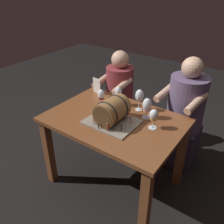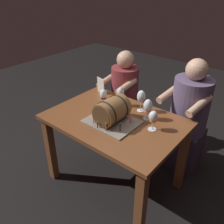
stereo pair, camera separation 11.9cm
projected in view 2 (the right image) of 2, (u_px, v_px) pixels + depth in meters
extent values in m
plane|color=black|center=(115.00, 181.00, 2.44)|extent=(8.00, 8.00, 0.00)
cube|color=brown|center=(115.00, 120.00, 2.08)|extent=(1.16, 0.81, 0.03)
cube|color=brown|center=(51.00, 149.00, 2.33)|extent=(0.07, 0.07, 0.71)
cube|color=brown|center=(140.00, 207.00, 1.75)|extent=(0.07, 0.07, 0.71)
cube|color=brown|center=(98.00, 120.00, 2.78)|extent=(0.07, 0.07, 0.71)
cube|color=brown|center=(182.00, 158.00, 2.21)|extent=(0.07, 0.07, 0.71)
cube|color=gray|center=(112.00, 122.00, 2.02)|extent=(0.42, 0.34, 0.01)
cylinder|color=brown|center=(112.00, 111.00, 1.97)|extent=(0.20, 0.27, 0.20)
cylinder|color=#4F371E|center=(101.00, 117.00, 1.88)|extent=(0.18, 0.00, 0.18)
cylinder|color=#4F371E|center=(122.00, 104.00, 2.06)|extent=(0.18, 0.00, 0.18)
torus|color=black|center=(106.00, 114.00, 1.92)|extent=(0.22, 0.01, 0.22)
torus|color=black|center=(118.00, 107.00, 2.02)|extent=(0.22, 0.01, 0.22)
cylinder|color=silver|center=(128.00, 125.00, 1.92)|extent=(0.01, 0.01, 0.05)
sphere|color=#F9C64C|center=(128.00, 121.00, 1.90)|extent=(0.01, 0.01, 0.01)
cylinder|color=#D64C47|center=(131.00, 120.00, 1.97)|extent=(0.01, 0.01, 0.06)
sphere|color=#F9C64C|center=(131.00, 117.00, 1.95)|extent=(0.01, 0.01, 0.01)
cylinder|color=#D64C47|center=(129.00, 115.00, 2.05)|extent=(0.01, 0.01, 0.05)
sphere|color=#F9C64C|center=(129.00, 112.00, 2.04)|extent=(0.01, 0.01, 0.01)
cylinder|color=black|center=(121.00, 111.00, 2.12)|extent=(0.01, 0.01, 0.05)
sphere|color=#F9C64C|center=(121.00, 107.00, 2.10)|extent=(0.01, 0.01, 0.01)
cylinder|color=silver|center=(111.00, 109.00, 2.14)|extent=(0.01, 0.01, 0.06)
sphere|color=#F9C64C|center=(111.00, 105.00, 2.12)|extent=(0.01, 0.01, 0.01)
cylinder|color=black|center=(103.00, 110.00, 2.12)|extent=(0.01, 0.01, 0.05)
sphere|color=#F9C64C|center=(103.00, 107.00, 2.11)|extent=(0.01, 0.01, 0.01)
cylinder|color=silver|center=(96.00, 113.00, 2.07)|extent=(0.01, 0.01, 0.05)
sphere|color=#F9C64C|center=(96.00, 110.00, 2.06)|extent=(0.01, 0.01, 0.01)
cylinder|color=#D64C47|center=(93.00, 120.00, 1.98)|extent=(0.01, 0.01, 0.06)
sphere|color=#F9C64C|center=(93.00, 116.00, 1.96)|extent=(0.01, 0.01, 0.01)
cylinder|color=black|center=(98.00, 125.00, 1.92)|extent=(0.01, 0.01, 0.05)
sphere|color=#F9C64C|center=(97.00, 122.00, 1.90)|extent=(0.01, 0.01, 0.01)
cylinder|color=#D64C47|center=(106.00, 128.00, 1.87)|extent=(0.01, 0.01, 0.07)
sphere|color=#F9C64C|center=(106.00, 123.00, 1.85)|extent=(0.01, 0.01, 0.01)
cylinder|color=black|center=(120.00, 127.00, 1.88)|extent=(0.01, 0.01, 0.07)
sphere|color=#F9C64C|center=(120.00, 123.00, 1.86)|extent=(0.01, 0.01, 0.01)
cylinder|color=white|center=(147.00, 119.00, 2.07)|extent=(0.07, 0.07, 0.00)
cylinder|color=white|center=(147.00, 115.00, 2.05)|extent=(0.01, 0.01, 0.07)
ellipsoid|color=white|center=(148.00, 106.00, 2.01)|extent=(0.08, 0.08, 0.12)
cylinder|color=pink|center=(148.00, 110.00, 2.03)|extent=(0.06, 0.06, 0.03)
cylinder|color=white|center=(120.00, 105.00, 2.29)|extent=(0.06, 0.06, 0.00)
cylinder|color=white|center=(120.00, 102.00, 2.27)|extent=(0.01, 0.01, 0.07)
ellipsoid|color=white|center=(121.00, 93.00, 2.22)|extent=(0.06, 0.06, 0.11)
cylinder|color=beige|center=(121.00, 96.00, 2.24)|extent=(0.05, 0.05, 0.04)
cylinder|color=white|center=(140.00, 111.00, 2.19)|extent=(0.06, 0.06, 0.00)
cylinder|color=white|center=(141.00, 106.00, 2.17)|extent=(0.01, 0.01, 0.09)
ellipsoid|color=white|center=(141.00, 96.00, 2.12)|extent=(0.07, 0.07, 0.11)
cylinder|color=white|center=(104.00, 106.00, 2.27)|extent=(0.07, 0.07, 0.00)
cylinder|color=white|center=(103.00, 102.00, 2.26)|extent=(0.01, 0.01, 0.07)
ellipsoid|color=white|center=(103.00, 94.00, 2.21)|extent=(0.06, 0.06, 0.09)
cylinder|color=maroon|center=(103.00, 97.00, 2.23)|extent=(0.05, 0.05, 0.03)
cylinder|color=white|center=(152.00, 129.00, 1.93)|extent=(0.07, 0.07, 0.00)
cylinder|color=white|center=(152.00, 125.00, 1.91)|extent=(0.01, 0.01, 0.07)
ellipsoid|color=white|center=(153.00, 116.00, 1.87)|extent=(0.07, 0.07, 0.09)
cylinder|color=#C6842D|center=(153.00, 119.00, 1.88)|extent=(0.06, 0.06, 0.04)
cube|color=silver|center=(101.00, 86.00, 2.49)|extent=(0.11, 0.03, 0.16)
cube|color=#4C1B1E|center=(124.00, 122.00, 2.99)|extent=(0.34, 0.32, 0.45)
cylinder|color=maroon|center=(125.00, 88.00, 2.76)|extent=(0.34, 0.34, 0.48)
sphere|color=tan|center=(126.00, 60.00, 2.60)|extent=(0.19, 0.19, 0.19)
cylinder|color=tan|center=(126.00, 87.00, 2.55)|extent=(0.11, 0.31, 0.14)
cylinder|color=tan|center=(108.00, 80.00, 2.72)|extent=(0.11, 0.31, 0.14)
cube|color=#372D40|center=(183.00, 147.00, 2.56)|extent=(0.34, 0.32, 0.45)
cylinder|color=#5B4C6B|center=(190.00, 106.00, 2.31)|extent=(0.42, 0.42, 0.55)
sphere|color=tan|center=(197.00, 70.00, 2.13)|extent=(0.20, 0.20, 0.20)
cylinder|color=tan|center=(199.00, 106.00, 2.07)|extent=(0.13, 0.32, 0.14)
cylinder|color=tan|center=(169.00, 93.00, 2.28)|extent=(0.13, 0.32, 0.14)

